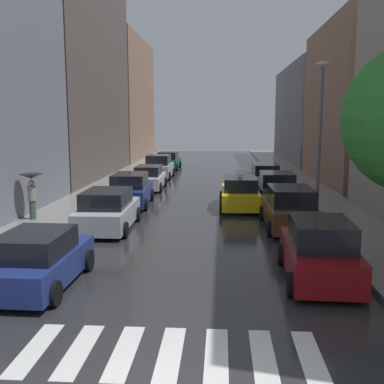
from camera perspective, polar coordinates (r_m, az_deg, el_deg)
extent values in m
cube|color=#28282B|center=(31.23, 1.88, 0.61)|extent=(28.00, 72.00, 0.04)
cube|color=gray|center=(32.08, -9.80, 0.88)|extent=(3.00, 72.00, 0.15)
cube|color=gray|center=(31.69, 13.72, 0.65)|extent=(3.00, 72.00, 0.15)
cube|color=silver|center=(10.12, -18.90, -17.95)|extent=(0.45, 2.20, 0.01)
cube|color=silver|center=(9.83, -13.79, -18.55)|extent=(0.45, 2.20, 0.01)
cube|color=silver|center=(9.61, -8.36, -19.03)|extent=(0.45, 2.20, 0.01)
cube|color=silver|center=(9.48, -2.72, -19.37)|extent=(0.45, 2.20, 0.01)
cube|color=silver|center=(9.43, 3.06, -19.53)|extent=(0.45, 2.20, 0.01)
cube|color=silver|center=(9.47, 8.84, -19.51)|extent=(0.45, 2.20, 0.01)
cube|color=silver|center=(9.59, 14.52, -19.31)|extent=(0.45, 2.20, 0.01)
cube|color=#564C47|center=(37.61, -15.36, 14.28)|extent=(6.00, 17.50, 16.41)
cube|color=#8C6B56|center=(54.35, -9.21, 11.20)|extent=(6.00, 16.50, 13.50)
cube|color=#8C6B56|center=(35.18, 20.60, 10.11)|extent=(6.00, 13.72, 11.13)
cube|color=slate|center=(52.92, 14.82, 9.32)|extent=(6.00, 20.83, 10.23)
cube|color=navy|center=(13.36, -18.40, -8.71)|extent=(1.92, 4.10, 0.75)
cube|color=black|center=(13.00, -18.90, -6.09)|extent=(1.67, 2.27, 0.62)
cylinder|color=black|center=(14.97, -19.62, -7.82)|extent=(0.23, 0.64, 0.64)
cylinder|color=black|center=(14.32, -12.79, -8.27)|extent=(0.23, 0.64, 0.64)
cylinder|color=black|center=(11.93, -16.74, -11.98)|extent=(0.23, 0.64, 0.64)
cube|color=#B2B7BF|center=(19.44, -10.35, -2.83)|extent=(2.01, 4.53, 0.82)
cube|color=black|center=(19.09, -10.56, -0.78)|extent=(1.75, 2.50, 0.67)
cylinder|color=black|center=(21.14, -11.99, -2.66)|extent=(0.23, 0.64, 0.64)
cylinder|color=black|center=(20.73, -6.78, -2.76)|extent=(0.23, 0.64, 0.64)
cylinder|color=black|center=(18.35, -14.35, -4.51)|extent=(0.23, 0.64, 0.64)
cylinder|color=black|center=(17.88, -8.36, -4.68)|extent=(0.23, 0.64, 0.64)
cube|color=navy|center=(24.62, -7.61, -0.25)|extent=(2.10, 4.65, 0.85)
cube|color=black|center=(24.29, -7.73, 1.46)|extent=(1.78, 2.58, 0.70)
cylinder|color=black|center=(26.29, -9.15, -0.32)|extent=(0.25, 0.65, 0.64)
cylinder|color=black|center=(26.02, -5.04, -0.34)|extent=(0.25, 0.65, 0.64)
cylinder|color=black|center=(23.38, -10.45, -1.51)|extent=(0.25, 0.65, 0.64)
cylinder|color=black|center=(23.07, -5.83, -1.55)|extent=(0.25, 0.65, 0.64)
cube|color=silver|center=(30.14, -5.34, 1.39)|extent=(1.79, 4.12, 0.76)
cube|color=black|center=(29.86, -5.41, 2.65)|extent=(1.56, 2.27, 0.62)
cylinder|color=black|center=(31.64, -6.54, 1.29)|extent=(0.23, 0.64, 0.64)
cylinder|color=black|center=(31.39, -3.39, 1.27)|extent=(0.23, 0.64, 0.64)
cylinder|color=black|center=(29.00, -7.43, 0.58)|extent=(0.23, 0.64, 0.64)
cylinder|color=black|center=(28.73, -3.99, 0.55)|extent=(0.23, 0.64, 0.64)
cube|color=#B2B7BF|center=(36.04, -4.10, 2.75)|extent=(1.95, 4.13, 0.90)
cube|color=black|center=(35.76, -4.17, 4.02)|extent=(1.70, 2.28, 0.74)
cylinder|color=black|center=(37.56, -5.24, 2.51)|extent=(0.23, 0.64, 0.64)
cylinder|color=black|center=(37.29, -2.34, 2.50)|extent=(0.23, 0.64, 0.64)
cylinder|color=black|center=(34.90, -5.97, 2.01)|extent=(0.23, 0.64, 0.64)
cylinder|color=black|center=(34.61, -2.86, 1.99)|extent=(0.23, 0.64, 0.64)
cube|color=#0C4C2D|center=(42.53, -2.95, 3.63)|extent=(1.94, 4.29, 0.80)
cube|color=black|center=(42.26, -3.00, 4.58)|extent=(1.68, 2.37, 0.65)
cylinder|color=black|center=(44.07, -3.92, 3.48)|extent=(0.23, 0.64, 0.64)
cylinder|color=black|center=(43.83, -1.50, 3.46)|extent=(0.23, 0.64, 0.64)
cylinder|color=black|center=(41.30, -4.49, 3.10)|extent=(0.23, 0.64, 0.64)
cylinder|color=black|center=(41.05, -1.91, 3.09)|extent=(0.23, 0.64, 0.64)
cube|color=maroon|center=(13.60, 15.42, -7.99)|extent=(1.93, 4.12, 0.88)
cube|color=black|center=(13.20, 15.71, -4.91)|extent=(1.65, 2.29, 0.72)
cylinder|color=black|center=(14.84, 11.07, -7.60)|extent=(0.24, 0.65, 0.64)
cylinder|color=black|center=(15.11, 17.90, -7.56)|extent=(0.24, 0.65, 0.64)
cylinder|color=black|center=(12.31, 12.23, -11.13)|extent=(0.24, 0.65, 0.64)
cylinder|color=black|center=(12.64, 20.46, -10.97)|extent=(0.24, 0.65, 0.64)
cube|color=brown|center=(19.71, 11.96, -2.64)|extent=(1.98, 4.64, 0.87)
cube|color=black|center=(19.35, 12.14, -0.48)|extent=(1.72, 2.56, 0.71)
cylinder|color=black|center=(21.12, 8.72, -2.58)|extent=(0.23, 0.64, 0.64)
cylinder|color=black|center=(21.40, 13.82, -2.59)|extent=(0.23, 0.64, 0.64)
cylinder|color=black|center=(18.17, 9.70, -4.49)|extent=(0.23, 0.64, 0.64)
cylinder|color=black|center=(18.50, 15.61, -4.46)|extent=(0.23, 0.64, 0.64)
cube|color=#474C51|center=(25.27, 10.41, -0.08)|extent=(1.96, 4.31, 0.85)
cube|color=black|center=(24.96, 10.51, 1.60)|extent=(1.71, 2.38, 0.70)
cylinder|color=black|center=(26.63, 8.00, -0.18)|extent=(0.22, 0.64, 0.64)
cylinder|color=black|center=(26.83, 12.11, -0.23)|extent=(0.22, 0.64, 0.64)
cylinder|color=black|center=(23.84, 8.45, -1.26)|extent=(0.22, 0.64, 0.64)
cylinder|color=black|center=(24.06, 13.03, -1.30)|extent=(0.22, 0.64, 0.64)
cube|color=#B2B7BF|center=(30.78, 8.94, 1.52)|extent=(1.91, 4.73, 0.81)
cube|color=black|center=(30.47, 9.03, 2.84)|extent=(1.63, 2.62, 0.67)
cylinder|color=black|center=(32.24, 7.04, 1.42)|extent=(0.24, 0.65, 0.64)
cylinder|color=black|center=(32.45, 10.12, 1.40)|extent=(0.24, 0.65, 0.64)
cylinder|color=black|center=(29.20, 7.60, 0.63)|extent=(0.24, 0.65, 0.64)
cylinder|color=black|center=(29.43, 10.99, 0.61)|extent=(0.24, 0.65, 0.64)
cube|color=yellow|center=(23.78, 5.94, -0.61)|extent=(1.86, 4.46, 0.80)
cube|color=black|center=(23.45, 6.00, 1.05)|extent=(1.63, 2.45, 0.65)
cube|color=#F2EDCC|center=(23.40, 6.01, 2.06)|extent=(0.20, 0.36, 0.18)
cylinder|color=black|center=(25.25, 3.70, -0.61)|extent=(0.22, 0.64, 0.64)
cylinder|color=black|center=(25.32, 7.89, -0.65)|extent=(0.22, 0.64, 0.64)
cylinder|color=black|center=(22.36, 3.72, -1.86)|extent=(0.22, 0.64, 0.64)
cylinder|color=black|center=(22.44, 8.45, -1.90)|extent=(0.22, 0.64, 0.64)
cylinder|color=#38513D|center=(21.51, -19.14, -2.10)|extent=(0.28, 0.28, 0.83)
cylinder|color=gray|center=(21.39, -19.24, -0.14)|extent=(0.36, 0.36, 0.66)
sphere|color=tan|center=(21.32, -19.30, 1.08)|extent=(0.26, 0.26, 0.26)
cone|color=black|center=(21.29, -19.34, 1.86)|extent=(1.00, 1.00, 0.20)
cylinder|color=#333338|center=(21.33, -19.29, 0.86)|extent=(0.02, 0.02, 0.75)
cylinder|color=#595B60|center=(22.50, 15.54, 6.10)|extent=(0.16, 0.16, 6.73)
ellipsoid|color=beige|center=(22.62, 15.93, 15.02)|extent=(0.60, 0.28, 0.24)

